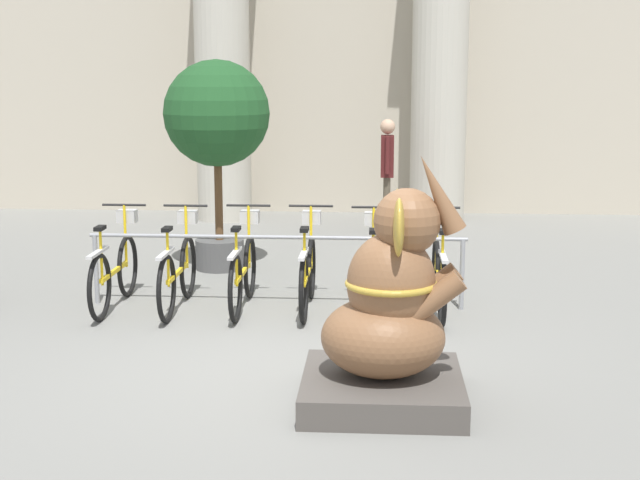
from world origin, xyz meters
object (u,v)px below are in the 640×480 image
object	(u,v)px
bicycle_1	(178,270)
bicycle_5	(439,273)
person_pedestrian	(387,164)
bicycle_0	(115,269)
potted_tree	(217,122)
elephant_statue	(389,321)
bicycle_2	(243,270)
bicycle_4	(373,273)
bicycle_3	(308,271)

from	to	relation	value
bicycle_1	bicycle_5	bearing A→B (deg)	0.79
bicycle_5	person_pedestrian	distance (m)	4.89
bicycle_0	potted_tree	distance (m)	2.53
elephant_statue	bicycle_0	bearing A→B (deg)	137.54
bicycle_1	bicycle_5	size ratio (longest dim) A/B	1.00
bicycle_2	bicycle_4	world-z (taller)	same
bicycle_2	elephant_statue	world-z (taller)	elephant_statue
bicycle_5	potted_tree	size ratio (longest dim) A/B	0.65
elephant_statue	potted_tree	world-z (taller)	potted_tree
bicycle_0	bicycle_3	xyz separation A→B (m)	(2.04, 0.06, 0.00)
bicycle_2	potted_tree	world-z (taller)	potted_tree
bicycle_1	bicycle_5	xyz separation A→B (m)	(2.72, 0.04, 0.00)
bicycle_5	bicycle_2	bearing A→B (deg)	179.53
bicycle_2	elephant_statue	size ratio (longest dim) A/B	0.89
bicycle_2	potted_tree	bearing A→B (deg)	107.32
bicycle_0	bicycle_2	bearing A→B (deg)	1.84
bicycle_3	potted_tree	bearing A→B (deg)	124.05
bicycle_3	person_pedestrian	bearing A→B (deg)	79.78
bicycle_5	potted_tree	world-z (taller)	potted_tree
bicycle_0	potted_tree	size ratio (longest dim) A/B	0.65
bicycle_5	elephant_statue	size ratio (longest dim) A/B	0.89
bicycle_0	bicycle_3	size ratio (longest dim) A/B	1.00
bicycle_1	person_pedestrian	xyz separation A→B (m)	(2.22, 4.86, 0.64)
bicycle_3	bicycle_5	distance (m)	1.36
bicycle_2	bicycle_5	xyz separation A→B (m)	(2.04, -0.02, 0.00)
bicycle_3	bicycle_4	distance (m)	0.68
bicycle_1	bicycle_5	distance (m)	2.72
bicycle_4	bicycle_5	distance (m)	0.68
bicycle_2	bicycle_5	bearing A→B (deg)	-0.47
bicycle_1	person_pedestrian	world-z (taller)	person_pedestrian
bicycle_3	potted_tree	size ratio (longest dim) A/B	0.65
person_pedestrian	bicycle_5	bearing A→B (deg)	-84.10
bicycle_4	elephant_statue	distance (m)	2.63
bicycle_2	person_pedestrian	bearing A→B (deg)	72.17
bicycle_1	bicycle_4	bearing A→B (deg)	0.40
elephant_statue	bicycle_3	bearing A→B (deg)	106.96
bicycle_0	person_pedestrian	size ratio (longest dim) A/B	0.97
bicycle_3	elephant_statue	xyz separation A→B (m)	(0.81, -2.67, 0.23)
person_pedestrian	potted_tree	distance (m)	3.69
bicycle_0	bicycle_3	world-z (taller)	same
bicycle_1	person_pedestrian	bearing A→B (deg)	65.39
bicycle_4	person_pedestrian	distance (m)	4.89
elephant_statue	bicycle_2	bearing A→B (deg)	119.36
bicycle_5	elephant_statue	world-z (taller)	elephant_statue
bicycle_1	person_pedestrian	distance (m)	5.38
bicycle_4	bicycle_5	world-z (taller)	same
bicycle_4	bicycle_0	bearing A→B (deg)	-179.92
bicycle_0	bicycle_2	world-z (taller)	same
elephant_statue	bicycle_4	bearing A→B (deg)	92.92
bicycle_1	bicycle_4	xyz separation A→B (m)	(2.04, 0.01, 0.00)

